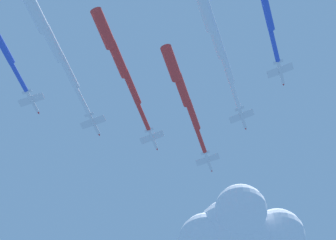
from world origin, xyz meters
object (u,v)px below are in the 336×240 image
Objects in this scene: jet_lead at (182,90)px; jet_port_inner at (118,59)px; jet_starboard_inner at (217,42)px; jet_port_mid at (53,44)px.

jet_port_inner is (-20.33, -10.23, 1.70)m from jet_lead.
jet_port_inner is 1.09× the size of jet_starboard_inner.
jet_lead is 42.92m from jet_port_mid.
jet_lead is at bearing 23.21° from jet_port_mid.
jet_lead is 20.22m from jet_starboard_inner.
jet_port_inner reaches higher than jet_port_mid.
jet_port_inner is at bearing 19.27° from jet_port_mid.
jet_port_mid is (-19.11, -6.68, -2.69)m from jet_port_inner.
jet_starboard_inner is 49.53m from jet_port_mid.
jet_starboard_inner is at bearing -13.47° from jet_port_inner.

